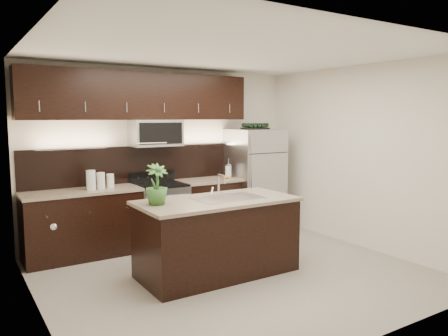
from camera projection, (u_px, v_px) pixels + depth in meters
name	position (u px, v px, depth m)	size (l,w,h in m)	color
ground	(235.00, 273.00, 5.44)	(4.50, 4.50, 0.00)	gray
room_walls	(229.00, 138.00, 5.15)	(4.52, 4.02, 2.71)	beige
counter_run	(147.00, 215.00, 6.56)	(3.51, 0.65, 0.94)	black
upper_fixtures	(143.00, 104.00, 6.51)	(3.49, 0.40, 1.66)	black
island	(217.00, 236.00, 5.39)	(1.96, 0.96, 0.94)	black
sink_faucet	(227.00, 197.00, 5.43)	(0.84, 0.50, 0.28)	silver
refrigerator	(255.00, 180.00, 7.50)	(0.84, 0.76, 1.74)	#B2B2B7
wine_rack	(255.00, 126.00, 7.40)	(0.43, 0.27, 0.10)	black
plant	(157.00, 184.00, 4.99)	(0.26, 0.26, 0.47)	#336227
canisters	(98.00, 180.00, 6.09)	(0.41, 0.18, 0.28)	silver
french_press	(228.00, 171.00, 7.21)	(0.11, 0.11, 0.31)	silver
bananas	(224.00, 177.00, 7.14)	(0.16, 0.12, 0.05)	gold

